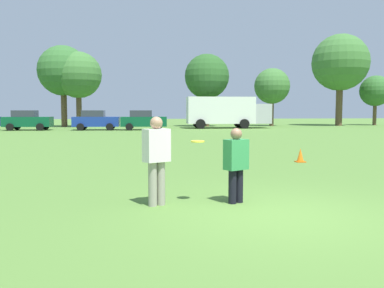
# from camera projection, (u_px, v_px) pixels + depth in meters

# --- Properties ---
(ground_plane) EXTENTS (165.38, 165.38, 0.00)m
(ground_plane) POSITION_uv_depth(u_px,v_px,m) (279.00, 215.00, 7.01)
(ground_plane) COLOR #517A33
(player_thrower) EXTENTS (0.54, 0.46, 1.68)m
(player_thrower) POSITION_uv_depth(u_px,v_px,m) (157.00, 156.00, 7.65)
(player_thrower) COLOR gray
(player_thrower) RESTS_ON ground
(player_defender) EXTENTS (0.52, 0.44, 1.46)m
(player_defender) POSITION_uv_depth(u_px,v_px,m) (236.00, 162.00, 7.87)
(player_defender) COLOR black
(player_defender) RESTS_ON ground
(frisbee) EXTENTS (0.27, 0.27, 0.03)m
(frisbee) POSITION_uv_depth(u_px,v_px,m) (198.00, 141.00, 7.86)
(frisbee) COLOR yellow
(traffic_cone) EXTENTS (0.32, 0.32, 0.48)m
(traffic_cone) POSITION_uv_depth(u_px,v_px,m) (300.00, 156.00, 14.21)
(traffic_cone) COLOR #D8590C
(traffic_cone) RESTS_ON ground
(parked_car_mid_left) EXTENTS (4.25, 2.31, 1.82)m
(parked_car_mid_left) POSITION_uv_depth(u_px,v_px,m) (27.00, 120.00, 37.36)
(parked_car_mid_left) COLOR #0C4C2D
(parked_car_mid_left) RESTS_ON ground
(parked_car_center) EXTENTS (4.25, 2.31, 1.82)m
(parked_car_center) POSITION_uv_depth(u_px,v_px,m) (96.00, 120.00, 37.70)
(parked_car_center) COLOR navy
(parked_car_center) RESTS_ON ground
(parked_car_mid_right) EXTENTS (4.25, 2.31, 1.82)m
(parked_car_mid_right) POSITION_uv_depth(u_px,v_px,m) (143.00, 120.00, 37.87)
(parked_car_mid_right) COLOR #0C4C2D
(parked_car_mid_right) RESTS_ON ground
(box_truck) EXTENTS (8.57, 3.17, 3.18)m
(box_truck) POSITION_uv_depth(u_px,v_px,m) (226.00, 111.00, 41.70)
(box_truck) COLOR white
(box_truck) RESTS_ON ground
(tree_center_elm) EXTENTS (5.47, 5.47, 8.89)m
(tree_center_elm) POSITION_uv_depth(u_px,v_px,m) (63.00, 71.00, 44.49)
(tree_center_elm) COLOR brown
(tree_center_elm) RESTS_ON ground
(tree_east_birch) EXTENTS (5.04, 5.04, 8.19)m
(tree_east_birch) POSITION_uv_depth(u_px,v_px,m) (78.00, 75.00, 44.24)
(tree_east_birch) COLOR brown
(tree_east_birch) RESTS_ON ground
(tree_east_oak) EXTENTS (5.01, 5.01, 8.14)m
(tree_east_oak) POSITION_uv_depth(u_px,v_px,m) (207.00, 77.00, 45.75)
(tree_east_oak) COLOR brown
(tree_east_oak) RESTS_ON ground
(tree_far_east_pine) EXTENTS (4.14, 4.14, 6.73)m
(tree_far_east_pine) POSITION_uv_depth(u_px,v_px,m) (272.00, 86.00, 47.55)
(tree_far_east_pine) COLOR brown
(tree_far_east_pine) RESTS_ON ground
(tree_far_west_pine) EXTENTS (6.64, 6.64, 10.79)m
(tree_far_west_pine) POSITION_uv_depth(u_px,v_px,m) (340.00, 63.00, 48.06)
(tree_far_west_pine) COLOR brown
(tree_far_west_pine) RESTS_ON ground
(tree_horizon_center) EXTENTS (3.76, 3.76, 6.11)m
(tree_horizon_center) POSITION_uv_depth(u_px,v_px,m) (375.00, 91.00, 50.02)
(tree_horizon_center) COLOR brown
(tree_horizon_center) RESTS_ON ground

